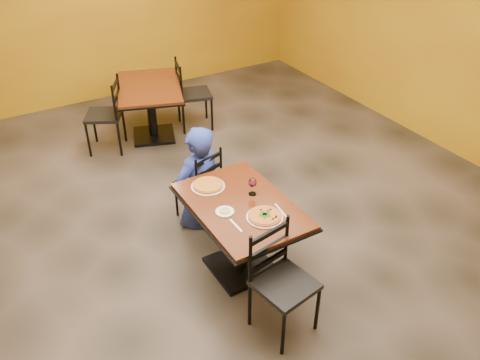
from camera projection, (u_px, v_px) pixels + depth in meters
floor at (216, 238)px, 5.11m from camera, size 7.00×8.00×0.01m
wall_back at (81, 2)px, 7.16m from camera, size 7.00×0.01×3.00m
wall_right at (480, 38)px, 5.77m from camera, size 0.01×8.00×3.00m
table_main at (241, 221)px, 4.44m from camera, size 0.83×1.23×0.75m
table_second at (150, 100)px, 6.62m from camera, size 1.18×1.42×0.75m
chair_main_near at (285, 285)px, 3.91m from camera, size 0.49×0.49×0.95m
chair_main_far at (198, 183)px, 5.21m from camera, size 0.47×0.47×0.84m
chair_second_left at (104, 115)px, 6.39m from camera, size 0.59×0.59×0.97m
chair_second_right at (194, 94)px, 6.93m from camera, size 0.54×0.54×0.98m
diner at (198, 176)px, 5.08m from camera, size 0.62×0.46×1.10m
plate_main at (265, 217)px, 4.17m from camera, size 0.31×0.31×0.01m
pizza_main at (265, 216)px, 4.16m from camera, size 0.28×0.28×0.02m
plate_far at (208, 186)px, 4.56m from camera, size 0.31×0.31×0.01m
pizza_far at (208, 185)px, 4.55m from camera, size 0.28×0.28×0.02m
side_plate at (225, 212)px, 4.24m from camera, size 0.16×0.16×0.01m
dip at (225, 211)px, 4.23m from camera, size 0.09×0.09×0.01m
wine_glass at (252, 186)px, 4.41m from camera, size 0.08×0.08×0.18m
fork at (236, 225)px, 4.09m from camera, size 0.02×0.19×0.00m
knife at (281, 210)px, 4.26m from camera, size 0.04×0.21×0.00m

